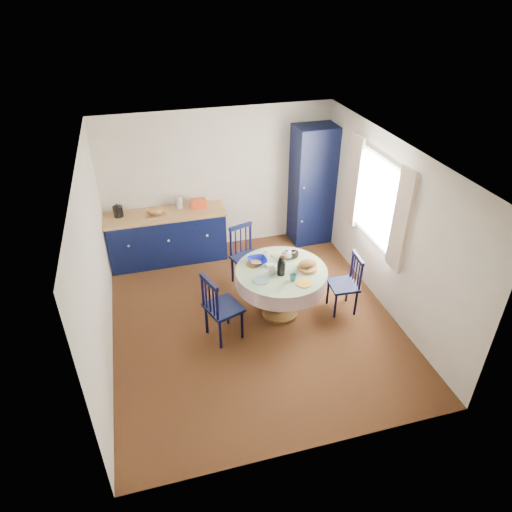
% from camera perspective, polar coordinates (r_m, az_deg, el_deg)
% --- Properties ---
extents(floor, '(4.50, 4.50, 0.00)m').
position_cam_1_polar(floor, '(6.79, -0.42, -7.75)').
color(floor, black).
rests_on(floor, ground).
extents(ceiling, '(4.50, 4.50, 0.00)m').
position_cam_1_polar(ceiling, '(5.52, -0.52, 12.52)').
color(ceiling, white).
rests_on(ceiling, wall_back).
extents(wall_back, '(4.00, 0.02, 2.50)m').
position_cam_1_polar(wall_back, '(8.02, -4.67, 9.34)').
color(wall_back, silver).
rests_on(wall_back, floor).
extents(wall_left, '(0.02, 4.50, 2.50)m').
position_cam_1_polar(wall_left, '(5.95, -19.43, -1.38)').
color(wall_left, silver).
rests_on(wall_left, floor).
extents(wall_right, '(0.02, 4.50, 2.50)m').
position_cam_1_polar(wall_right, '(6.78, 16.13, 3.58)').
color(wall_right, silver).
rests_on(wall_right, floor).
extents(window, '(0.10, 1.74, 1.45)m').
position_cam_1_polar(window, '(6.87, 14.92, 6.72)').
color(window, white).
rests_on(window, wall_right).
extents(kitchen_counter, '(2.03, 0.63, 1.14)m').
position_cam_1_polar(kitchen_counter, '(8.00, -11.06, 2.50)').
color(kitchen_counter, black).
rests_on(kitchen_counter, floor).
extents(pantry_cabinet, '(0.77, 0.57, 2.16)m').
position_cam_1_polar(pantry_cabinet, '(8.31, 7.16, 8.75)').
color(pantry_cabinet, black).
rests_on(pantry_cabinet, floor).
extents(dining_table, '(1.30, 1.30, 1.06)m').
position_cam_1_polar(dining_table, '(6.48, 3.23, -2.63)').
color(dining_table, brown).
rests_on(dining_table, floor).
extents(chair_left, '(0.56, 0.58, 1.03)m').
position_cam_1_polar(chair_left, '(6.17, -4.45, -6.39)').
color(chair_left, black).
rests_on(chair_left, floor).
extents(chair_far, '(0.55, 0.54, 1.00)m').
position_cam_1_polar(chair_far, '(7.24, -1.28, 0.05)').
color(chair_far, black).
rests_on(chair_far, floor).
extents(chair_right, '(0.42, 0.44, 0.92)m').
position_cam_1_polar(chair_right, '(6.81, 11.18, -3.38)').
color(chair_right, black).
rests_on(chair_right, floor).
extents(mug_a, '(0.11, 0.11, 0.09)m').
position_cam_1_polar(mug_a, '(6.31, 2.03, -1.86)').
color(mug_a, silver).
rests_on(mug_a, dining_table).
extents(mug_b, '(0.10, 0.10, 0.09)m').
position_cam_1_polar(mug_b, '(6.18, 4.63, -2.71)').
color(mug_b, '#316973').
rests_on(mug_b, dining_table).
extents(mug_c, '(0.13, 0.13, 0.10)m').
position_cam_1_polar(mug_c, '(6.66, 4.80, 0.17)').
color(mug_c, black).
rests_on(mug_c, dining_table).
extents(mug_d, '(0.09, 0.09, 0.08)m').
position_cam_1_polar(mug_d, '(6.66, 1.06, 0.19)').
color(mug_d, silver).
rests_on(mug_d, dining_table).
extents(cobalt_bowl, '(0.27, 0.27, 0.07)m').
position_cam_1_polar(cobalt_bowl, '(6.53, 0.17, -0.63)').
color(cobalt_bowl, '#070E77').
rests_on(cobalt_bowl, dining_table).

